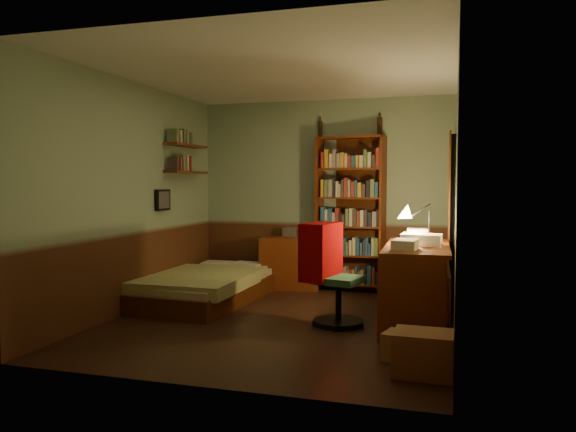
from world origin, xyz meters
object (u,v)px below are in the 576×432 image
(bed, at_px, (207,276))
(desk_lamp, at_px, (429,217))
(office_chair, at_px, (339,271))
(dresser, at_px, (290,263))
(bookshelf, at_px, (350,214))
(cardboard_box_a, at_px, (423,353))
(cardboard_box_b, at_px, (404,346))
(desk, at_px, (417,285))
(mini_stereo, at_px, (292,232))

(bed, relative_size, desk_lamp, 3.77)
(office_chair, bearing_deg, dresser, 133.22)
(bed, distance_m, office_chair, 1.96)
(bookshelf, distance_m, cardboard_box_a, 3.45)
(dresser, relative_size, cardboard_box_b, 2.51)
(desk, bearing_deg, office_chair, -164.77)
(desk, bearing_deg, mini_stereo, 135.67)
(office_chair, xyz_separation_m, cardboard_box_b, (0.75, -0.97, -0.45))
(office_chair, distance_m, cardboard_box_b, 1.30)
(mini_stereo, distance_m, cardboard_box_b, 3.43)
(mini_stereo, distance_m, cardboard_box_a, 3.78)
(mini_stereo, bearing_deg, cardboard_box_a, -44.80)
(mini_stereo, xyz_separation_m, desk_lamp, (1.91, -1.40, 0.32))
(bed, distance_m, dresser, 1.30)
(mini_stereo, relative_size, cardboard_box_a, 0.51)
(dresser, height_order, mini_stereo, mini_stereo)
(bookshelf, height_order, desk, bookshelf)
(bed, relative_size, bookshelf, 1.00)
(cardboard_box_a, bearing_deg, cardboard_box_b, 117.72)
(mini_stereo, height_order, bookshelf, bookshelf)
(mini_stereo, height_order, cardboard_box_b, mini_stereo)
(dresser, xyz_separation_m, desk, (1.80, -1.53, 0.05))
(mini_stereo, bearing_deg, desk, -28.77)
(desk_lamp, bearing_deg, bed, -162.99)
(dresser, height_order, desk_lamp, desk_lamp)
(cardboard_box_b, bearing_deg, bookshelf, 108.78)
(dresser, distance_m, desk, 2.36)
(cardboard_box_b, bearing_deg, office_chair, 127.58)
(mini_stereo, relative_size, desk, 0.15)
(mini_stereo, xyz_separation_m, desk, (1.81, -1.65, -0.36))
(desk, height_order, cardboard_box_a, desk)
(dresser, relative_size, mini_stereo, 3.57)
(dresser, relative_size, cardboard_box_a, 1.81)
(mini_stereo, bearing_deg, bookshelf, 10.86)
(desk, bearing_deg, bed, 167.64)
(dresser, height_order, bookshelf, bookshelf)
(desk_lamp, height_order, cardboard_box_a, desk_lamp)
(bed, bearing_deg, desk_lamp, -1.33)
(bookshelf, distance_m, office_chair, 1.92)
(bed, height_order, desk_lamp, desk_lamp)
(desk, bearing_deg, cardboard_box_a, -86.43)
(desk, relative_size, cardboard_box_b, 4.79)
(desk_lamp, distance_m, cardboard_box_a, 2.01)
(cardboard_box_b, bearing_deg, mini_stereo, 121.99)
(office_chair, height_order, cardboard_box_b, office_chair)
(mini_stereo, distance_m, desk_lamp, 2.39)
(desk, distance_m, office_chair, 0.82)
(cardboard_box_a, bearing_deg, desk_lamp, 91.36)
(dresser, bearing_deg, cardboard_box_a, -66.84)
(bookshelf, height_order, office_chair, bookshelf)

